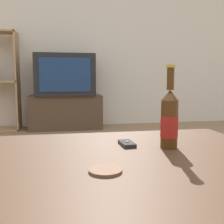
# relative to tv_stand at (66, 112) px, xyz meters

# --- Properties ---
(back_wall) EXTENTS (8.00, 0.05, 2.60)m
(back_wall) POSITION_rel_tv_stand_xyz_m (0.17, 0.27, 1.07)
(back_wall) COLOR silver
(back_wall) RESTS_ON ground_plane
(coffee_table) EXTENTS (1.10, 0.85, 0.41)m
(coffee_table) POSITION_rel_tv_stand_xyz_m (0.17, -2.76, 0.14)
(coffee_table) COLOR #422B1C
(coffee_table) RESTS_ON ground_plane
(tv_stand) EXTENTS (0.95, 0.38, 0.45)m
(tv_stand) POSITION_rel_tv_stand_xyz_m (0.00, 0.00, 0.00)
(tv_stand) COLOR #4C3828
(tv_stand) RESTS_ON ground_plane
(television) EXTENTS (0.77, 0.47, 0.54)m
(television) POSITION_rel_tv_stand_xyz_m (-0.00, -0.00, 0.49)
(television) COLOR black
(television) RESTS_ON tv_stand
(beer_bottle) EXTENTS (0.06, 0.06, 0.30)m
(beer_bottle) POSITION_rel_tv_stand_xyz_m (0.38, -2.65, 0.30)
(beer_bottle) COLOR #47280F
(beer_bottle) RESTS_ON coffee_table
(cell_phone) EXTENTS (0.05, 0.10, 0.02)m
(cell_phone) POSITION_rel_tv_stand_xyz_m (0.23, -2.59, 0.20)
(cell_phone) COLOR #232328
(cell_phone) RESTS_ON coffee_table
(coaster) EXTENTS (0.09, 0.09, 0.01)m
(coaster) POSITION_rel_tv_stand_xyz_m (0.11, -2.86, 0.19)
(coaster) COLOR brown
(coaster) RESTS_ON coffee_table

